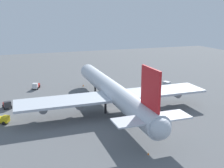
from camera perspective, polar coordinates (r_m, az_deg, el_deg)
ground_plane at (r=89.00m, az=-0.00°, el=-5.26°), size 271.52×271.52×0.00m
cargo_airplane at (r=86.63m, az=0.10°, el=-1.51°), size 67.88×60.43×18.76m
cargo_loader at (r=116.09m, az=-15.76°, el=-0.35°), size 5.49×3.59×2.57m
maintenance_van at (r=83.77m, az=-22.50°, el=-6.89°), size 4.25×5.50×2.29m
catering_truck at (r=95.64m, az=-21.28°, el=-4.08°), size 4.11×3.21×2.55m
cargo_container_aft at (r=117.98m, az=11.42°, el=0.03°), size 3.45×2.67×1.97m
safety_cone_nose at (r=116.28m, az=-6.10°, el=-0.29°), size 0.51×0.51×0.73m
safety_cone_tail at (r=62.50m, az=7.67°, el=-14.34°), size 0.42×0.42×0.59m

